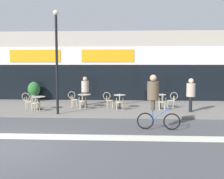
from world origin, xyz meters
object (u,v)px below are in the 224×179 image
cafe_chair_0_near (35,102)px  cafe_chair_1_side (73,98)px  lamp_post (57,55)px  pedestrian_far_end (191,92)px  bistro_table_2 (120,99)px  cyclist_0 (154,97)px  bistro_table_3 (161,99)px  cafe_chair_3_side (172,99)px  bistro_table_0 (39,100)px  cafe_chair_2_near (120,101)px  cafe_chair_3_near (162,101)px  cafe_chair_1_near (83,100)px  cafe_chair_2_side (108,99)px  planter_pot (34,90)px  bistro_table_1 (84,98)px  pedestrian_near_end (85,88)px  cafe_chair_0_side (28,100)px

cafe_chair_0_near → cafe_chair_1_side: size_ratio=1.00×
lamp_post → pedestrian_far_end: size_ratio=2.91×
bistro_table_2 → cyclist_0: size_ratio=0.36×
lamp_post → bistro_table_3: bearing=20.1°
cafe_chair_0_near → bistro_table_2: bearing=-67.1°
cafe_chair_3_side → lamp_post: (-5.87, -1.91, 2.37)m
bistro_table_0 → lamp_post: 2.95m
cafe_chair_2_near → cafe_chair_3_near: size_ratio=1.00×
cafe_chair_1_side → cafe_chair_1_near: bearing=-45.8°
cafe_chair_2_side → planter_pot: planter_pot is taller
bistro_table_1 → cafe_chair_3_side: bearing=-1.2°
pedestrian_near_end → cafe_chair_3_near: bearing=-19.3°
lamp_post → pedestrian_far_end: 6.97m
lamp_post → cyclist_0: bearing=-28.2°
bistro_table_2 → cafe_chair_0_near: size_ratio=0.84×
bistro_table_0 → cafe_chair_1_near: size_ratio=0.78×
planter_pot → pedestrian_far_end: bearing=-20.4°
cafe_chair_0_near → cafe_chair_3_near: same height
planter_pot → cafe_chair_0_side: bearing=-76.0°
bistro_table_1 → bistro_table_3: bearing=-1.2°
bistro_table_0 → cafe_chair_0_near: 0.63m
cafe_chair_2_side → pedestrian_near_end: pedestrian_near_end is taller
bistro_table_3 → cafe_chair_0_side: 7.22m
pedestrian_near_end → pedestrian_far_end: size_ratio=0.99×
lamp_post → bistro_table_0: bearing=138.7°
cafe_chair_1_near → pedestrian_near_end: 1.64m
bistro_table_0 → bistro_table_1: (2.30, 0.86, 0.03)m
cafe_chair_1_side → pedestrian_near_end: pedestrian_near_end is taller
cafe_chair_2_near → cyclist_0: size_ratio=0.42×
cafe_chair_3_side → pedestrian_far_end: (0.77, -0.93, 0.50)m
cafe_chair_0_near → planter_pot: size_ratio=0.71×
bistro_table_0 → cyclist_0: size_ratio=0.33×
cafe_chair_0_side → cafe_chair_1_near: bearing=-1.9°
cafe_chair_2_near → bistro_table_2: bearing=-2.9°
cafe_chair_3_side → cyclist_0: bearing=77.1°
bistro_table_2 → planter_pot: size_ratio=0.60×
bistro_table_1 → cafe_chair_0_side: bearing=-163.4°
bistro_table_2 → cafe_chair_2_side: size_ratio=0.84×
cafe_chair_3_side → pedestrian_far_end: 1.31m
bistro_table_2 → cafe_chair_3_side: (2.87, 0.17, -0.02)m
bistro_table_3 → cafe_chair_0_near: 6.71m
bistro_table_1 → cafe_chair_2_side: cafe_chair_2_side is taller
cafe_chair_1_side → cafe_chair_3_side: bearing=-2.0°
bistro_table_3 → cyclist_0: bearing=-100.7°
lamp_post → cafe_chair_0_side: bearing=149.5°
cafe_chair_2_side → bistro_table_2: bearing=-4.5°
planter_pot → pedestrian_far_end: (9.41, -3.51, 0.31)m
cafe_chair_1_near → bistro_table_2: bearing=-81.3°
cyclist_0 → pedestrian_far_end: bearing=60.5°
planter_pot → lamp_post: (2.77, -4.49, 2.18)m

